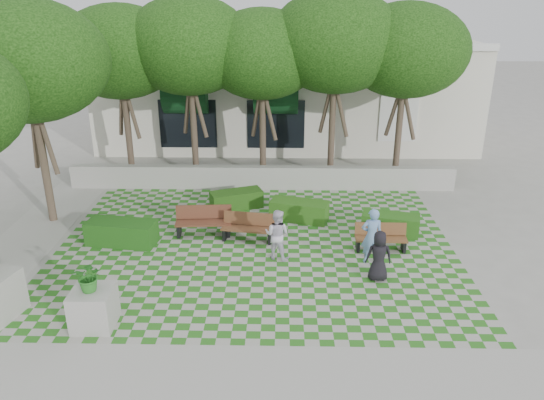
{
  "coord_description": "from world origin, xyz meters",
  "views": [
    {
      "loc": [
        0.8,
        -13.37,
        7.41
      ],
      "look_at": [
        0.5,
        1.5,
        1.4
      ],
      "focal_mm": 35.0,
      "sensor_mm": 36.0,
      "label": 1
    }
  ],
  "objects_px": {
    "bench_west": "(204,221)",
    "planter_front": "(93,300)",
    "person_white": "(277,234)",
    "hedge_east": "(390,224)",
    "hedge_midleft": "(236,200)",
    "person_dark": "(379,256)",
    "hedge_west": "(122,233)",
    "bench_mid": "(248,228)",
    "bench_east": "(381,238)",
    "hedge_midright": "(299,211)",
    "person_blue": "(372,236)"
  },
  "relations": [
    {
      "from": "bench_west",
      "to": "hedge_midright",
      "type": "xyz_separation_m",
      "value": [
        3.08,
        1.21,
        -0.11
      ]
    },
    {
      "from": "hedge_midright",
      "to": "planter_front",
      "type": "bearing_deg",
      "value": -128.72
    },
    {
      "from": "hedge_east",
      "to": "hedge_midright",
      "type": "bearing_deg",
      "value": 161.49
    },
    {
      "from": "hedge_east",
      "to": "hedge_west",
      "type": "xyz_separation_m",
      "value": [
        -8.43,
        -0.94,
        0.05
      ]
    },
    {
      "from": "hedge_east",
      "to": "person_blue",
      "type": "bearing_deg",
      "value": -115.39
    },
    {
      "from": "planter_front",
      "to": "person_white",
      "type": "xyz_separation_m",
      "value": [
        4.22,
        3.41,
        0.08
      ]
    },
    {
      "from": "hedge_midleft",
      "to": "bench_west",
      "type": "bearing_deg",
      "value": -111.18
    },
    {
      "from": "hedge_midright",
      "to": "planter_front",
      "type": "height_order",
      "value": "planter_front"
    },
    {
      "from": "bench_east",
      "to": "hedge_midleft",
      "type": "bearing_deg",
      "value": 146.96
    },
    {
      "from": "bench_west",
      "to": "planter_front",
      "type": "xyz_separation_m",
      "value": [
        -1.87,
        -4.96,
        0.23
      ]
    },
    {
      "from": "bench_west",
      "to": "person_blue",
      "type": "height_order",
      "value": "person_blue"
    },
    {
      "from": "hedge_west",
      "to": "bench_west",
      "type": "bearing_deg",
      "value": 16.03
    },
    {
      "from": "person_blue",
      "to": "person_dark",
      "type": "height_order",
      "value": "person_blue"
    },
    {
      "from": "planter_front",
      "to": "bench_west",
      "type": "bearing_deg",
      "value": 69.34
    },
    {
      "from": "hedge_midleft",
      "to": "person_dark",
      "type": "height_order",
      "value": "person_dark"
    },
    {
      "from": "hedge_east",
      "to": "hedge_midleft",
      "type": "relative_size",
      "value": 0.99
    },
    {
      "from": "planter_front",
      "to": "person_dark",
      "type": "xyz_separation_m",
      "value": [
        6.97,
        2.24,
        0.03
      ]
    },
    {
      "from": "hedge_midleft",
      "to": "person_blue",
      "type": "bearing_deg",
      "value": -43.4
    },
    {
      "from": "bench_east",
      "to": "bench_mid",
      "type": "height_order",
      "value": "bench_mid"
    },
    {
      "from": "planter_front",
      "to": "person_dark",
      "type": "bearing_deg",
      "value": 17.85
    },
    {
      "from": "hedge_west",
      "to": "person_blue",
      "type": "xyz_separation_m",
      "value": [
        7.48,
        -1.05,
        0.47
      ]
    },
    {
      "from": "hedge_east",
      "to": "person_blue",
      "type": "xyz_separation_m",
      "value": [
        -0.94,
        -1.98,
        0.52
      ]
    },
    {
      "from": "hedge_midleft",
      "to": "person_dark",
      "type": "bearing_deg",
      "value": -49.35
    },
    {
      "from": "bench_east",
      "to": "bench_west",
      "type": "xyz_separation_m",
      "value": [
        -5.47,
        0.95,
        0.06
      ]
    },
    {
      "from": "hedge_east",
      "to": "planter_front",
      "type": "height_order",
      "value": "planter_front"
    },
    {
      "from": "hedge_west",
      "to": "bench_east",
      "type": "bearing_deg",
      "value": -1.78
    },
    {
      "from": "person_white",
      "to": "hedge_west",
      "type": "bearing_deg",
      "value": 8.8
    },
    {
      "from": "person_dark",
      "to": "bench_west",
      "type": "bearing_deg",
      "value": -27.54
    },
    {
      "from": "hedge_midleft",
      "to": "planter_front",
      "type": "bearing_deg",
      "value": -110.82
    },
    {
      "from": "hedge_midleft",
      "to": "person_white",
      "type": "bearing_deg",
      "value": -68.33
    },
    {
      "from": "planter_front",
      "to": "person_dark",
      "type": "height_order",
      "value": "planter_front"
    },
    {
      "from": "hedge_midleft",
      "to": "person_dark",
      "type": "relative_size",
      "value": 1.28
    },
    {
      "from": "planter_front",
      "to": "hedge_midright",
      "type": "bearing_deg",
      "value": 51.28
    },
    {
      "from": "bench_west",
      "to": "hedge_midright",
      "type": "bearing_deg",
      "value": 17.69
    },
    {
      "from": "hedge_east",
      "to": "person_dark",
      "type": "distance_m",
      "value": 3.12
    },
    {
      "from": "bench_east",
      "to": "person_dark",
      "type": "height_order",
      "value": "person_dark"
    },
    {
      "from": "bench_east",
      "to": "bench_mid",
      "type": "bearing_deg",
      "value": 173.04
    },
    {
      "from": "hedge_east",
      "to": "hedge_midright",
      "type": "distance_m",
      "value": 3.07
    },
    {
      "from": "bench_east",
      "to": "person_dark",
      "type": "relative_size",
      "value": 1.09
    },
    {
      "from": "bench_mid",
      "to": "hedge_east",
      "type": "relative_size",
      "value": 0.94
    },
    {
      "from": "hedge_midleft",
      "to": "planter_front",
      "type": "relative_size",
      "value": 1.09
    },
    {
      "from": "planter_front",
      "to": "hedge_midleft",
      "type": "bearing_deg",
      "value": 69.18
    },
    {
      "from": "hedge_west",
      "to": "bench_mid",
      "type": "bearing_deg",
      "value": 5.06
    },
    {
      "from": "bench_west",
      "to": "person_dark",
      "type": "xyz_separation_m",
      "value": [
        5.09,
        -2.72,
        0.26
      ]
    },
    {
      "from": "hedge_midleft",
      "to": "hedge_west",
      "type": "distance_m",
      "value": 4.4
    },
    {
      "from": "planter_front",
      "to": "person_blue",
      "type": "xyz_separation_m",
      "value": [
        6.92,
        3.22,
        0.15
      ]
    },
    {
      "from": "bench_mid",
      "to": "hedge_west",
      "type": "bearing_deg",
      "value": -166.21
    },
    {
      "from": "hedge_west",
      "to": "person_dark",
      "type": "relative_size",
      "value": 1.48
    },
    {
      "from": "bench_east",
      "to": "bench_west",
      "type": "relative_size",
      "value": 0.86
    },
    {
      "from": "hedge_west",
      "to": "planter_front",
      "type": "bearing_deg",
      "value": -82.41
    }
  ]
}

